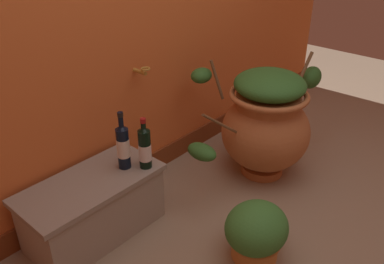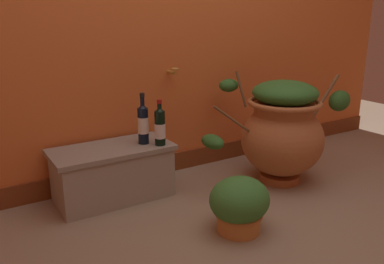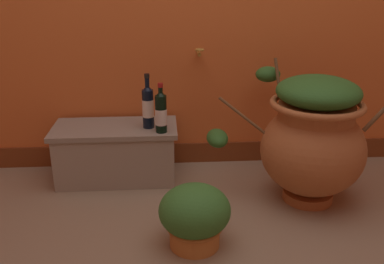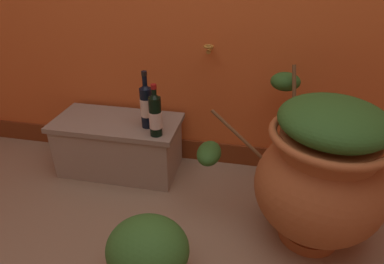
{
  "view_description": "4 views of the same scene",
  "coord_description": "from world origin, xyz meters",
  "views": [
    {
      "loc": [
        -1.52,
        -0.66,
        1.6
      ],
      "look_at": [
        -0.05,
        0.63,
        0.52
      ],
      "focal_mm": 38.28,
      "sensor_mm": 36.0,
      "label": 1
    },
    {
      "loc": [
        -1.4,
        -1.43,
        1.17
      ],
      "look_at": [
        -0.11,
        0.65,
        0.44
      ],
      "focal_mm": 37.71,
      "sensor_mm": 36.0,
      "label": 2
    },
    {
      "loc": [
        -0.26,
        -1.61,
        1.23
      ],
      "look_at": [
        -0.1,
        0.72,
        0.36
      ],
      "focal_mm": 39.92,
      "sensor_mm": 36.0,
      "label": 3
    },
    {
      "loc": [
        0.23,
        -0.75,
        1.25
      ],
      "look_at": [
        -0.08,
        0.79,
        0.37
      ],
      "focal_mm": 30.97,
      "sensor_mm": 36.0,
      "label": 4
    }
  ],
  "objects": [
    {
      "name": "terracotta_urn",
      "position": [
        0.56,
        0.53,
        0.38
      ],
      "size": [
        1.24,
        0.75,
        0.76
      ],
      "color": "#B26638",
      "rests_on": "ground_plane"
    },
    {
      "name": "stone_ledge",
      "position": [
        -0.57,
        0.89,
        0.19
      ],
      "size": [
        0.76,
        0.38,
        0.35
      ],
      "color": "#9E9384",
      "rests_on": "ground_plane"
    },
    {
      "name": "wine_bottle_left",
      "position": [
        -0.36,
        0.85,
        0.49
      ],
      "size": [
        0.07,
        0.07,
        0.33
      ],
      "color": "black",
      "rests_on": "stone_ledge"
    },
    {
      "name": "wine_bottle_middle",
      "position": [
        -0.28,
        0.77,
        0.47
      ],
      "size": [
        0.07,
        0.07,
        0.3
      ],
      "color": "black",
      "rests_on": "stone_ledge"
    },
    {
      "name": "potted_shrub",
      "position": [
        -0.13,
        0.13,
        0.16
      ],
      "size": [
        0.34,
        0.31,
        0.31
      ],
      "color": "#CC7F3D",
      "rests_on": "ground_plane"
    }
  ]
}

